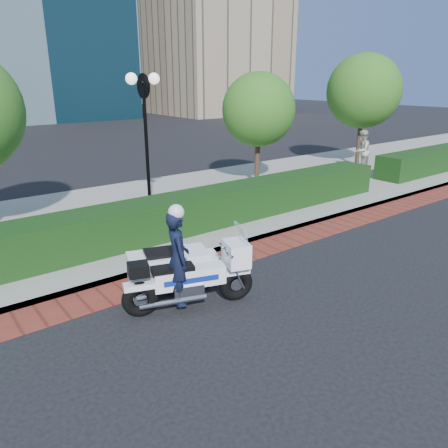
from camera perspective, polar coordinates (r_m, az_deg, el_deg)
ground at (r=9.09m, az=0.74°, el=-9.24°), size 120.00×120.00×0.00m
brick_strip at (r=10.18m, az=-4.52°, el=-6.03°), size 60.00×1.00×0.01m
sidewalk at (r=13.91m, az=-14.73°, el=0.59°), size 60.00×8.00×0.15m
hedge_main at (r=11.65m, az=-10.26°, el=0.37°), size 18.00×1.20×1.00m
hedge_far at (r=23.47m, az=27.18°, el=7.84°), size 10.00×1.20×1.00m
lamppost at (r=13.02m, az=-10.23°, el=12.71°), size 1.02×0.70×4.21m
tree_c at (r=17.23m, az=4.53°, el=14.64°), size 2.80×2.80×4.30m
tree_d at (r=22.08m, az=17.78°, el=16.20°), size 3.40×3.40×5.16m
police_motorcycle at (r=8.64m, az=-5.88°, el=-5.57°), size 2.53×2.23×2.10m
pedestrian at (r=20.80m, az=17.54°, el=9.09°), size 1.07×0.94×1.87m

